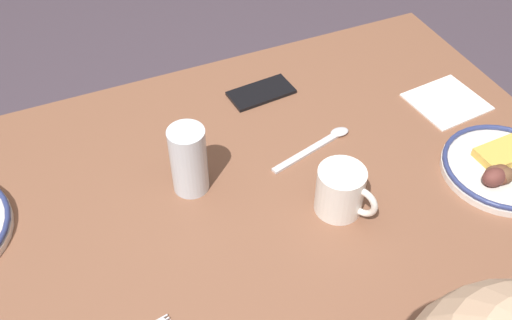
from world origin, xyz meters
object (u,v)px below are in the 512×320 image
object	(u,v)px
plate_center_pancakes	(502,168)
tea_spoon	(322,143)
paper_napkin	(447,102)
coffee_mug	(341,191)
cell_phone	(261,92)
drinking_glass	(189,163)

from	to	relation	value
plate_center_pancakes	tea_spoon	bearing A→B (deg)	-36.96
paper_napkin	tea_spoon	distance (m)	0.32
plate_center_pancakes	coffee_mug	bearing A→B (deg)	-8.14
cell_phone	paper_napkin	distance (m)	0.41
plate_center_pancakes	cell_phone	world-z (taller)	plate_center_pancakes
drinking_glass	cell_phone	bearing A→B (deg)	-139.07
paper_napkin	coffee_mug	bearing A→B (deg)	25.03
cell_phone	tea_spoon	size ratio (longest dim) A/B	0.74
coffee_mug	cell_phone	xyz separation A→B (m)	(-0.01, -0.36, -0.04)
plate_center_pancakes	cell_phone	bearing A→B (deg)	-51.64
plate_center_pancakes	drinking_glass	bearing A→B (deg)	-20.30
plate_center_pancakes	paper_napkin	distance (m)	0.22
drinking_glass	paper_napkin	xyz separation A→B (m)	(-0.60, -0.01, -0.06)
tea_spoon	paper_napkin	bearing A→B (deg)	-178.36
coffee_mug	drinking_glass	bearing A→B (deg)	-34.92
paper_napkin	tea_spoon	xyz separation A→B (m)	(0.32, 0.01, 0.00)
plate_center_pancakes	paper_napkin	world-z (taller)	plate_center_pancakes
coffee_mug	paper_napkin	size ratio (longest dim) A/B	0.75
paper_napkin	tea_spoon	world-z (taller)	tea_spoon
plate_center_pancakes	coffee_mug	distance (m)	0.34
paper_napkin	tea_spoon	bearing A→B (deg)	1.64
plate_center_pancakes	coffee_mug	world-z (taller)	coffee_mug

